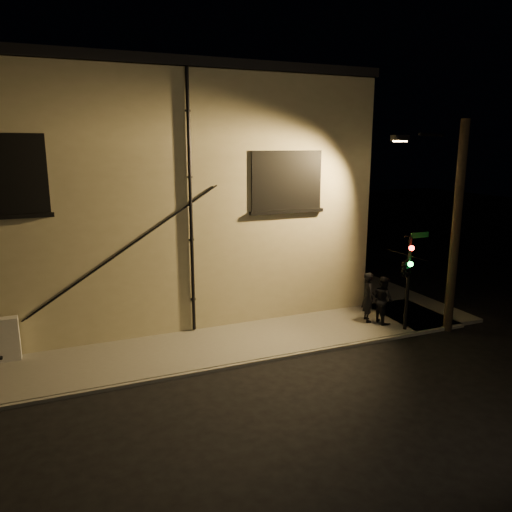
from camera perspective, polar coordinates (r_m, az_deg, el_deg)
name	(u,v)px	position (r m, az deg, el deg)	size (l,w,h in m)	color
ground	(280,359)	(15.09, 2.79, -11.63)	(90.00, 90.00, 0.00)	black
sidewalk	(260,308)	(19.26, 0.46, -5.94)	(21.00, 16.00, 0.12)	#5E5D55
building	(124,188)	(21.67, -14.88, 7.48)	(16.20, 12.23, 8.80)	tan
pedestrian_a	(368,297)	(17.89, 12.71, -4.57)	(0.64, 0.42, 1.76)	black
pedestrian_b	(383,300)	(17.87, 14.32, -4.85)	(0.81, 0.63, 1.66)	black
traffic_signal	(406,267)	(16.87, 16.81, -1.19)	(1.15, 1.90, 3.28)	black
streetlamp_pole	(453,222)	(17.50, 21.56, 3.63)	(2.02, 1.39, 6.99)	black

